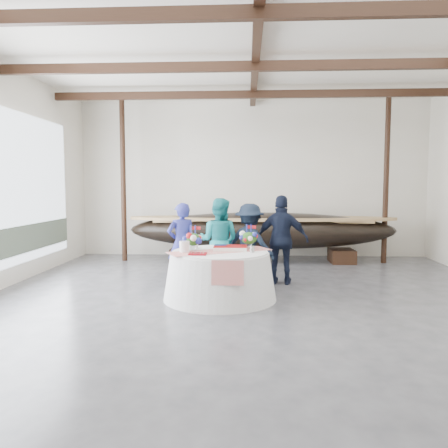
{
  "coord_description": "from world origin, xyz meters",
  "views": [
    {
      "loc": [
        -0.14,
        -6.8,
        2.05
      ],
      "look_at": [
        -0.63,
        2.37,
        1.24
      ],
      "focal_mm": 35.0,
      "sensor_mm": 36.0,
      "label": 1
    }
  ],
  "objects": [
    {
      "name": "floor",
      "position": [
        0.0,
        0.0,
        0.0
      ],
      "size": [
        10.0,
        12.0,
        0.01
      ],
      "primitive_type": "cube",
      "color": "#3D3D42",
      "rests_on": "ground"
    },
    {
      "name": "guest_man_right",
      "position": [
        0.58,
        2.24,
        0.93
      ],
      "size": [
        1.15,
        0.63,
        1.86
      ],
      "primitive_type": "imported",
      "rotation": [
        0.0,
        0.0,
        2.98
      ],
      "color": "black",
      "rests_on": "ground"
    },
    {
      "name": "wall_front",
      "position": [
        0.0,
        -6.0,
        2.25
      ],
      "size": [
        10.0,
        0.02,
        4.5
      ],
      "primitive_type": "cube",
      "color": "silver",
      "rests_on": "ground"
    },
    {
      "name": "wall_back",
      "position": [
        0.0,
        6.0,
        2.25
      ],
      "size": [
        10.0,
        0.02,
        4.5
      ],
      "primitive_type": "cube",
      "color": "silver",
      "rests_on": "ground"
    },
    {
      "name": "pavilion_structure",
      "position": [
        0.0,
        0.84,
        4.0
      ],
      "size": [
        9.8,
        11.76,
        4.5
      ],
      "color": "black",
      "rests_on": "ground"
    },
    {
      "name": "tabletop_items",
      "position": [
        -0.66,
        1.13,
        1.02
      ],
      "size": [
        1.92,
        1.36,
        0.4
      ],
      "color": "red",
      "rests_on": "banquet_table"
    },
    {
      "name": "banquet_table",
      "position": [
        -0.63,
        0.97,
        0.44
      ],
      "size": [
        2.04,
        2.04,
        0.87
      ],
      "color": "silver",
      "rests_on": "ground"
    },
    {
      "name": "longboat_display",
      "position": [
        0.25,
        4.91,
        0.85
      ],
      "size": [
        7.14,
        1.43,
        1.34
      ],
      "color": "black",
      "rests_on": "ground"
    },
    {
      "name": "guest_woman_blue",
      "position": [
        -1.5,
        2.15,
        0.85
      ],
      "size": [
        0.74,
        0.64,
        1.7
      ],
      "primitive_type": "imported",
      "rotation": [
        0.0,
        0.0,
        3.62
      ],
      "color": "navy",
      "rests_on": "ground"
    },
    {
      "name": "guest_man_left",
      "position": [
        -0.09,
        2.25,
        0.84
      ],
      "size": [
        1.25,
        1.07,
        1.68
      ],
      "primitive_type": "imported",
      "rotation": [
        0.0,
        0.0,
        2.64
      ],
      "color": "black",
      "rests_on": "ground"
    },
    {
      "name": "ceiling",
      "position": [
        0.0,
        0.0,
        4.5
      ],
      "size": [
        10.0,
        12.0,
        0.01
      ],
      "primitive_type": "cube",
      "color": "white",
      "rests_on": "wall_back"
    },
    {
      "name": "guest_woman_teal",
      "position": [
        -0.73,
        2.25,
        0.9
      ],
      "size": [
        1.03,
        0.9,
        1.79
      ],
      "primitive_type": "imported",
      "rotation": [
        0.0,
        0.0,
        2.85
      ],
      "color": "teal",
      "rests_on": "ground"
    }
  ]
}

